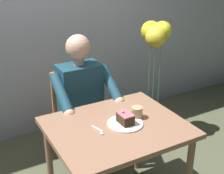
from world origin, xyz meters
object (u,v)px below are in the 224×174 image
(coffee_cup, at_px, (137,112))
(seated_person, at_px, (84,105))
(cake_slice, at_px, (125,118))
(dining_table, at_px, (117,137))
(chair, at_px, (77,114))
(balloon_display, at_px, (155,44))
(dessert_spoon, at_px, (100,131))

(coffee_cup, bearing_deg, seated_person, -71.65)
(seated_person, height_order, coffee_cup, seated_person)
(coffee_cup, bearing_deg, cake_slice, 17.05)
(dining_table, relative_size, seated_person, 0.75)
(chair, xyz_separation_m, balloon_display, (-0.89, -0.04, 0.53))
(seated_person, bearing_deg, balloon_display, -166.65)
(dining_table, distance_m, cake_slice, 0.16)
(chair, height_order, dessert_spoon, chair)
(chair, height_order, seated_person, seated_person)
(chair, bearing_deg, seated_person, 90.00)
(dining_table, xyz_separation_m, seated_person, (0.00, -0.56, 0.00))
(coffee_cup, bearing_deg, dining_table, 6.55)
(chair, distance_m, seated_person, 0.24)
(dessert_spoon, bearing_deg, dining_table, -172.69)
(seated_person, distance_m, balloon_display, 0.98)
(chair, xyz_separation_m, cake_slice, (-0.06, 0.75, 0.31))
(seated_person, relative_size, dessert_spoon, 8.79)
(cake_slice, xyz_separation_m, coffee_cup, (-0.12, -0.04, -0.00))
(chair, bearing_deg, dessert_spoon, 79.22)
(chair, xyz_separation_m, dessert_spoon, (0.14, 0.75, 0.26))
(dining_table, relative_size, dessert_spoon, 6.60)
(seated_person, relative_size, balloon_display, 1.00)
(dining_table, height_order, seated_person, seated_person)
(coffee_cup, bearing_deg, dessert_spoon, 6.89)
(balloon_display, bearing_deg, cake_slice, 43.58)
(dining_table, xyz_separation_m, cake_slice, (-0.06, 0.02, 0.14))
(dessert_spoon, distance_m, balloon_display, 1.33)
(dessert_spoon, bearing_deg, seated_person, -103.83)
(chair, xyz_separation_m, seated_person, (0.00, 0.17, 0.16))
(cake_slice, distance_m, balloon_display, 1.17)
(cake_slice, relative_size, balloon_display, 0.10)
(dessert_spoon, bearing_deg, chair, -100.78)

